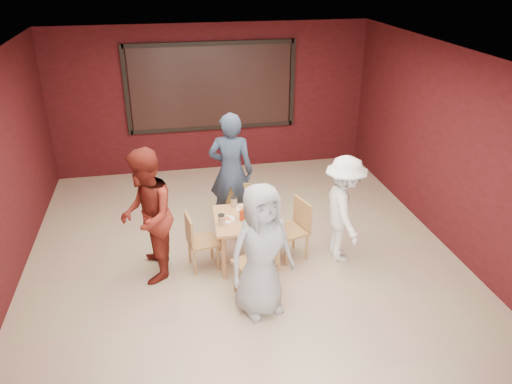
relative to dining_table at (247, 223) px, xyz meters
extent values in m
plane|color=tan|center=(-0.05, -0.02, -0.62)|extent=(7.00, 7.00, 0.00)
cube|color=black|center=(-0.05, 3.43, 1.03)|extent=(3.00, 0.02, 1.50)
cube|color=tan|center=(0.00, 0.00, 0.06)|extent=(0.93, 0.93, 0.04)
cylinder|color=tan|center=(-0.33, 0.37, -0.29)|extent=(0.06, 0.06, 0.66)
cylinder|color=tan|center=(0.37, 0.33, -0.29)|extent=(0.06, 0.06, 0.66)
cylinder|color=tan|center=(-0.37, -0.33, -0.29)|extent=(0.06, 0.06, 0.66)
cylinder|color=tan|center=(0.33, -0.37, -0.29)|extent=(0.06, 0.06, 0.66)
cylinder|color=silver|center=(0.00, -0.28, 0.08)|extent=(0.22, 0.22, 0.01)
cone|color=#F09B54|center=(0.00, -0.28, 0.10)|extent=(0.20, 0.20, 0.02)
cylinder|color=beige|center=(0.12, -0.36, 0.15)|extent=(0.09, 0.09, 0.14)
cylinder|color=black|center=(0.12, -0.36, 0.22)|extent=(0.09, 0.09, 0.01)
cylinder|color=silver|center=(0.00, 0.28, 0.08)|extent=(0.22, 0.22, 0.01)
cone|color=#F09B54|center=(0.00, 0.28, 0.10)|extent=(0.20, 0.20, 0.02)
cylinder|color=beige|center=(-0.12, 0.36, 0.15)|extent=(0.09, 0.09, 0.14)
cylinder|color=black|center=(-0.12, 0.36, 0.22)|extent=(0.09, 0.09, 0.01)
cylinder|color=silver|center=(-0.28, 0.00, 0.08)|extent=(0.22, 0.22, 0.01)
cone|color=#F09B54|center=(-0.28, 0.00, 0.10)|extent=(0.20, 0.20, 0.02)
cylinder|color=beige|center=(-0.36, -0.12, 0.15)|extent=(0.09, 0.09, 0.14)
cylinder|color=black|center=(-0.36, -0.12, 0.22)|extent=(0.09, 0.09, 0.01)
cylinder|color=silver|center=(0.28, 0.00, 0.08)|extent=(0.22, 0.22, 0.01)
cone|color=#F09B54|center=(0.28, 0.00, 0.10)|extent=(0.20, 0.20, 0.02)
cylinder|color=beige|center=(0.36, 0.12, 0.15)|extent=(0.09, 0.09, 0.14)
cylinder|color=black|center=(0.36, 0.12, 0.22)|extent=(0.09, 0.09, 0.01)
cylinder|color=white|center=(0.07, -0.03, 0.13)|extent=(0.06, 0.06, 0.10)
cylinder|color=white|center=(0.02, -0.07, 0.12)|extent=(0.05, 0.05, 0.08)
cylinder|color=#A1280B|center=(-0.07, -0.05, 0.15)|extent=(0.07, 0.07, 0.15)
cube|color=black|center=(-0.04, 0.01, 0.13)|extent=(0.11, 0.06, 0.10)
cube|color=#B58646|center=(-0.04, -0.76, -0.16)|extent=(0.58, 0.58, 0.04)
cylinder|color=#B58646|center=(0.06, -0.52, -0.40)|extent=(0.04, 0.04, 0.44)
cylinder|color=#B58646|center=(-0.28, -0.65, -0.40)|extent=(0.04, 0.04, 0.44)
cylinder|color=#B58646|center=(0.19, -0.86, -0.40)|extent=(0.04, 0.04, 0.44)
cylinder|color=#B58646|center=(-0.15, -0.99, -0.40)|extent=(0.04, 0.04, 0.44)
cube|color=#B58646|center=(0.03, -0.95, 0.10)|extent=(0.43, 0.20, 0.42)
cube|color=#B58646|center=(0.00, 0.79, -0.23)|extent=(0.44, 0.44, 0.04)
cylinder|color=#B58646|center=(-0.18, 0.67, -0.43)|extent=(0.03, 0.03, 0.37)
cylinder|color=#B58646|center=(0.12, 0.61, -0.43)|extent=(0.03, 0.03, 0.37)
cylinder|color=#B58646|center=(-0.12, 0.97, -0.43)|extent=(0.03, 0.03, 0.37)
cylinder|color=#B58646|center=(0.18, 0.91, -0.43)|extent=(0.03, 0.03, 0.37)
cube|color=#B58646|center=(0.03, 0.96, -0.02)|extent=(0.37, 0.10, 0.36)
cube|color=#B58646|center=(-0.61, -0.01, -0.22)|extent=(0.44, 0.44, 0.04)
cylinder|color=#B58646|center=(-0.43, -0.14, -0.42)|extent=(0.03, 0.03, 0.38)
cylinder|color=#B58646|center=(-0.48, 0.17, -0.42)|extent=(0.03, 0.03, 0.38)
cylinder|color=#B58646|center=(-0.74, -0.19, -0.42)|extent=(0.03, 0.03, 0.38)
cylinder|color=#B58646|center=(-0.79, 0.13, -0.42)|extent=(0.03, 0.03, 0.38)
cube|color=#B58646|center=(-0.79, -0.03, 0.01)|extent=(0.09, 0.39, 0.37)
cube|color=#B58646|center=(0.61, 0.00, -0.19)|extent=(0.52, 0.52, 0.04)
cylinder|color=#B58646|center=(0.41, 0.11, -0.41)|extent=(0.04, 0.04, 0.40)
cylinder|color=#B58646|center=(0.51, -0.21, -0.41)|extent=(0.04, 0.04, 0.40)
cylinder|color=#B58646|center=(0.72, 0.21, -0.41)|extent=(0.04, 0.04, 0.40)
cylinder|color=#B58646|center=(0.82, -0.11, -0.41)|extent=(0.04, 0.04, 0.40)
cube|color=#B58646|center=(0.79, 0.05, 0.04)|extent=(0.16, 0.40, 0.39)
imported|color=#9A9A9A|center=(-0.02, -1.05, 0.21)|extent=(0.93, 0.75, 1.66)
imported|color=#2D3A50|center=(-0.05, 1.05, 0.31)|extent=(0.77, 0.60, 1.85)
imported|color=maroon|center=(-1.31, -0.07, 0.28)|extent=(0.70, 0.88, 1.79)
imported|color=white|center=(1.31, -0.14, 0.15)|extent=(0.63, 1.02, 1.53)
camera|label=1|loc=(-1.02, -5.81, 3.30)|focal=35.00mm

